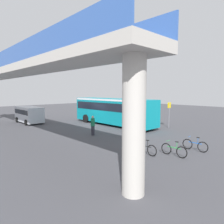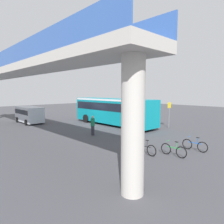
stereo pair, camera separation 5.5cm
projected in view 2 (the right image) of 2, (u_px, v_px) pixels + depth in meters
name	position (u px, v px, depth m)	size (l,w,h in m)	color
ground	(102.00, 125.00, 24.06)	(80.00, 80.00, 0.00)	#424247
city_bus	(113.00, 109.00, 23.69)	(11.54, 2.85, 3.15)	#0C8493
parked_van	(29.00, 114.00, 25.25)	(4.80, 2.17, 2.05)	#B7BCC6
bicycle_black	(145.00, 149.00, 12.70)	(1.77, 0.44, 0.96)	black
bicycle_green	(173.00, 150.00, 12.34)	(1.77, 0.44, 0.96)	black
bicycle_blue	(195.00, 145.00, 13.46)	(1.77, 0.44, 0.96)	black
pedestrian	(93.00, 126.00, 18.23)	(0.38, 0.38, 1.79)	#2D2D38
traffic_sign	(169.00, 111.00, 21.78)	(0.08, 0.60, 2.80)	slate
lane_dash_leftmost	(145.00, 126.00, 23.36)	(2.00, 0.20, 0.01)	silver
lane_dash_left	(121.00, 122.00, 26.26)	(2.00, 0.20, 0.01)	silver
lane_dash_centre	(101.00, 119.00, 29.16)	(2.00, 0.20, 0.01)	silver
pedestrian_overpass	(15.00, 77.00, 16.90)	(28.49, 2.60, 6.98)	#B2ADA5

